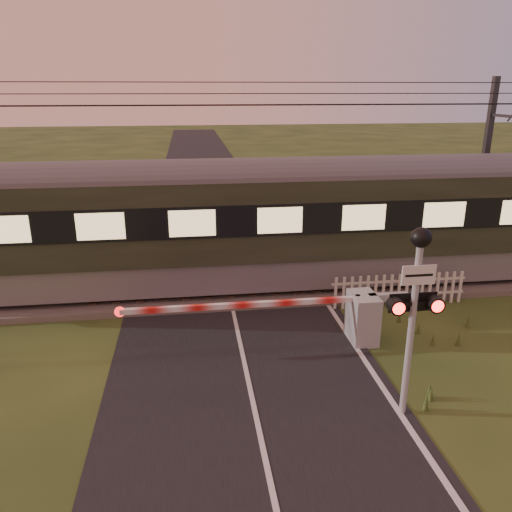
{
  "coord_description": "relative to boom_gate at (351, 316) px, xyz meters",
  "views": [
    {
      "loc": [
        -1.08,
        -7.9,
        5.94
      ],
      "look_at": [
        0.43,
        3.2,
        2.17
      ],
      "focal_mm": 35.0,
      "sensor_mm": 36.0,
      "label": 1
    }
  ],
  "objects": [
    {
      "name": "ground",
      "position": [
        -2.71,
        -2.74,
        -0.68
      ],
      "size": [
        160.0,
        160.0,
        0.0
      ],
      "primitive_type": "plane",
      "color": "#223A16",
      "rests_on": "ground"
    },
    {
      "name": "road",
      "position": [
        -2.69,
        -2.98,
        -0.67
      ],
      "size": [
        6.0,
        140.0,
        0.03
      ],
      "color": "black",
      "rests_on": "ground"
    },
    {
      "name": "track_bed",
      "position": [
        -2.71,
        3.76,
        -0.61
      ],
      "size": [
        140.0,
        3.4,
        0.39
      ],
      "color": "#47423D",
      "rests_on": "ground"
    },
    {
      "name": "overhead_wires",
      "position": [
        -2.71,
        3.76,
        5.05
      ],
      "size": [
        120.0,
        0.62,
        0.62
      ],
      "color": "black",
      "rests_on": "ground"
    },
    {
      "name": "boom_gate",
      "position": [
        0.0,
        0.0,
        0.0
      ],
      "size": [
        6.99,
        0.94,
        1.25
      ],
      "color": "gray",
      "rests_on": "ground"
    },
    {
      "name": "crossing_signal",
      "position": [
        0.1,
        -2.94,
        1.87
      ],
      "size": [
        0.94,
        0.37,
        3.7
      ],
      "color": "gray",
      "rests_on": "ground"
    },
    {
      "name": "picket_fence",
      "position": [
        2.03,
        1.86,
        -0.2
      ],
      "size": [
        3.96,
        0.08,
        0.95
      ],
      "color": "silver",
      "rests_on": "ground"
    },
    {
      "name": "catenary_mast",
      "position": [
        6.72,
        5.97,
        2.63
      ],
      "size": [
        0.2,
        2.45,
        6.34
      ],
      "color": "#2D2D30",
      "rests_on": "ground"
    }
  ]
}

